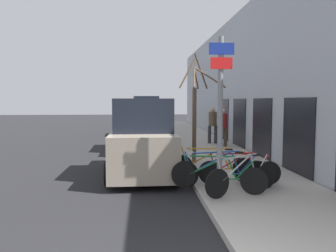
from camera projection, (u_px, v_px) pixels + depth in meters
The scene contains 16 objects.
ground_plane at pixel (150, 153), 14.28m from camera, with size 80.00×80.00×0.00m, color black.
sidewalk_curb at pixel (198, 143), 17.26m from camera, with size 3.20×32.00×0.15m.
building_facade at pixel (231, 83), 17.08m from camera, with size 0.23×32.00×6.50m.
signpost at pixel (220, 111), 7.33m from camera, with size 0.56×0.14×3.56m.
bicycle_0 at pixel (243, 177), 7.56m from camera, with size 1.99×1.05×0.91m.
bicycle_1 at pixel (217, 175), 7.74m from camera, with size 2.11×1.03×0.87m.
bicycle_2 at pixel (221, 172), 8.04m from camera, with size 2.45×0.44×0.93m.
bicycle_3 at pixel (239, 170), 8.36m from camera, with size 2.09×0.44×0.84m.
bicycle_4 at pixel (212, 166), 8.77m from camera, with size 2.24×0.85×0.91m.
parked_car_0 at pixel (143, 141), 10.04m from camera, with size 2.08×4.21×2.35m.
parked_car_1 at pixel (143, 128), 15.41m from camera, with size 2.24×4.84×2.17m.
parked_car_2 at pixel (146, 118), 21.41m from camera, with size 2.11×4.25×2.58m.
parked_car_3 at pixel (143, 116), 27.36m from camera, with size 2.25×4.77×2.23m.
pedestrian_near at pixel (223, 125), 15.19m from camera, with size 0.46×0.39×1.78m.
pedestrian_far at pixel (213, 122), 16.39m from camera, with size 0.47×0.40×1.82m.
street_tree at pixel (195, 113), 11.22m from camera, with size 1.51×1.22×3.77m.
Camera 1 is at (-0.32, -2.97, 2.30)m, focal length 35.00 mm.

